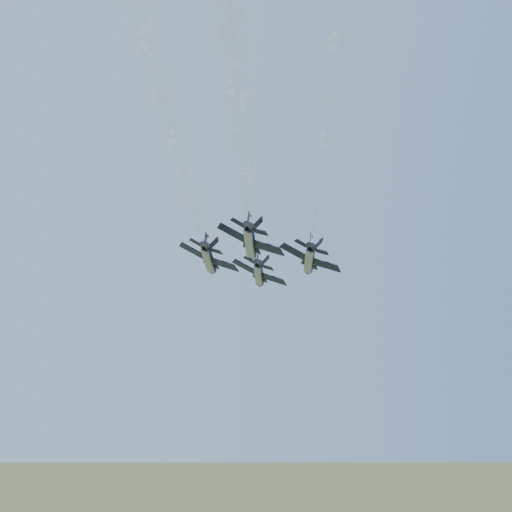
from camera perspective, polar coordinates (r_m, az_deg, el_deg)
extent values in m
cylinder|color=black|center=(125.69, 0.30, -1.58)|extent=(5.46, 11.91, 2.03)
cone|color=black|center=(132.61, 0.48, -2.22)|extent=(2.63, 2.82, 2.03)
ellipsoid|color=black|center=(128.73, 0.47, -1.67)|extent=(1.69, 2.38, 1.04)
cube|color=gray|center=(125.60, 0.18, -1.81)|extent=(4.48, 10.56, 0.95)
cube|color=black|center=(125.45, -0.99, -0.97)|extent=(4.77, 2.92, 2.41)
cube|color=orange|center=(126.94, -0.91, -1.08)|extent=(4.61, 0.37, 2.37)
cube|color=black|center=(124.57, 1.52, -2.12)|extent=(5.51, 5.07, 2.41)
cube|color=orange|center=(126.08, 1.56, -2.22)|extent=(3.94, 2.92, 2.37)
cube|color=black|center=(120.47, -0.66, -0.64)|extent=(2.25, 1.60, 1.13)
cube|color=black|center=(119.91, 0.94, -1.38)|extent=(2.56, 2.46, 1.13)
cube|color=black|center=(121.12, 0.09, -0.41)|extent=(1.02, 2.01, 2.32)
cube|color=black|center=(120.89, 0.74, -0.70)|extent=(2.22, 2.39, 1.77)
cylinder|color=black|center=(119.61, -0.07, -0.91)|extent=(1.57, 1.41, 1.31)
cylinder|color=black|center=(119.49, 0.27, -1.07)|extent=(1.57, 1.41, 1.31)
cylinder|color=black|center=(113.64, -4.18, -0.24)|extent=(5.46, 11.91, 2.03)
cone|color=black|center=(120.48, -3.73, -1.02)|extent=(2.63, 2.82, 2.03)
ellipsoid|color=black|center=(116.64, -3.87, -0.37)|extent=(1.69, 2.38, 1.04)
cube|color=gray|center=(113.56, -4.31, -0.49)|extent=(4.48, 10.56, 0.95)
cube|color=black|center=(113.66, -5.60, 0.44)|extent=(4.77, 2.92, 2.41)
cube|color=orange|center=(115.13, -5.46, 0.29)|extent=(4.61, 0.37, 2.37)
cube|color=black|center=(112.30, -2.88, -0.83)|extent=(5.51, 5.07, 2.41)
cube|color=orange|center=(113.78, -2.77, -0.96)|extent=(3.94, 2.92, 2.37)
cube|color=black|center=(108.66, -5.46, 0.86)|extent=(2.25, 1.60, 1.13)
cube|color=black|center=(107.78, -3.71, 0.05)|extent=(2.56, 2.46, 1.13)
cube|color=black|center=(109.18, -4.60, 1.12)|extent=(1.02, 2.01, 2.32)
cube|color=black|center=(108.83, -3.89, 0.79)|extent=(2.22, 2.39, 1.77)
cylinder|color=black|center=(107.69, -4.84, 0.58)|extent=(1.57, 1.41, 1.31)
cylinder|color=black|center=(107.50, -4.47, 0.41)|extent=(1.57, 1.41, 1.31)
cylinder|color=black|center=(114.20, 4.81, -0.29)|extent=(5.46, 11.91, 2.03)
cone|color=black|center=(121.11, 4.76, -1.06)|extent=(2.63, 2.82, 2.03)
ellipsoid|color=black|center=(117.27, 4.89, -0.42)|extent=(1.69, 2.38, 1.04)
cube|color=gray|center=(114.08, 4.69, -0.55)|extent=(4.48, 10.56, 0.95)
cube|color=black|center=(113.78, 3.41, 0.38)|extent=(4.77, 2.92, 2.41)
cube|color=orange|center=(115.27, 3.43, 0.24)|extent=(4.61, 0.37, 2.37)
cube|color=black|center=(113.28, 6.19, -0.88)|extent=(5.51, 5.07, 2.41)
cube|color=orange|center=(114.78, 6.18, -1.01)|extent=(3.94, 2.92, 2.37)
cube|color=black|center=(108.89, 3.97, 0.80)|extent=(2.25, 1.60, 1.13)
cube|color=black|center=(108.57, 5.76, -0.01)|extent=(2.56, 2.46, 1.13)
cube|color=black|center=(109.67, 4.77, 1.05)|extent=(1.02, 2.01, 2.32)
cube|color=black|center=(109.54, 5.49, 0.73)|extent=(2.22, 2.39, 1.77)
cylinder|color=black|center=(108.12, 4.66, 0.52)|extent=(1.57, 1.41, 1.31)
cylinder|color=black|center=(108.05, 5.04, 0.35)|extent=(1.57, 1.41, 1.31)
cylinder|color=black|center=(101.94, -0.48, 1.30)|extent=(5.46, 11.91, 2.03)
cone|color=black|center=(108.78, -0.21, 0.34)|extent=(2.63, 2.82, 2.03)
ellipsoid|color=black|center=(104.97, -0.24, 1.11)|extent=(1.69, 2.38, 1.04)
cube|color=gray|center=(101.83, -0.62, 1.01)|extent=(4.48, 10.56, 0.95)
cube|color=black|center=(101.82, -2.06, 2.05)|extent=(4.77, 2.92, 2.41)
cube|color=orange|center=(103.29, -1.96, 1.87)|extent=(4.61, 0.37, 2.37)
cube|color=black|center=(100.74, 1.02, 0.66)|extent=(5.51, 5.07, 2.41)
cube|color=orange|center=(102.23, 1.08, 0.49)|extent=(3.94, 2.92, 2.37)
cube|color=black|center=(96.87, -1.72, 2.61)|extent=(2.25, 1.60, 1.13)
cube|color=black|center=(96.17, 0.28, 1.71)|extent=(2.56, 2.46, 1.13)
cube|color=black|center=(97.52, -0.77, 2.89)|extent=(1.02, 2.01, 2.32)
cube|color=black|center=(97.24, 0.03, 2.53)|extent=(2.22, 2.39, 1.77)
cylinder|color=black|center=(95.96, -0.99, 2.32)|extent=(1.57, 1.41, 1.31)
cylinder|color=black|center=(95.81, -0.56, 2.12)|extent=(1.57, 1.41, 1.31)
cylinder|color=white|center=(111.05, -0.16, 0.05)|extent=(6.40, 17.57, 1.07)
cylinder|color=white|center=(94.62, -0.86, 2.49)|extent=(6.79, 17.69, 1.48)
cylinder|color=white|center=(78.46, -1.85, 5.94)|extent=(7.24, 17.83, 1.96)
cylinder|color=white|center=(62.76, -3.38, 11.16)|extent=(7.77, 17.99, 2.51)
cylinder|color=white|center=(99.23, -5.36, 1.78)|extent=(6.40, 17.57, 1.07)
cylinder|color=white|center=(83.18, -7.18, 4.90)|extent=(6.79, 17.69, 1.48)
cylinder|color=white|center=(67.61, -9.90, 9.46)|extent=(7.24, 17.83, 1.96)
cylinder|color=white|center=(52.96, -14.34, 16.61)|extent=(7.77, 17.99, 2.51)
cylinder|color=white|center=(99.63, 4.96, 1.71)|extent=(6.40, 17.57, 1.07)
cylinder|color=white|center=(83.32, 5.19, 4.81)|extent=(6.79, 17.69, 1.48)
cylinder|color=white|center=(67.37, 5.53, 9.40)|extent=(7.24, 17.83, 1.96)
cylinder|color=white|center=(52.13, 6.09, 16.75)|extent=(7.77, 17.99, 2.51)
cylinder|color=white|center=(87.54, -1.20, 3.84)|extent=(6.40, 17.57, 1.07)
cylinder|color=white|center=(71.54, -2.37, 7.93)|extent=(6.79, 17.69, 1.48)
cylinder|color=white|center=(56.16, -4.25, 14.32)|extent=(7.24, 17.83, 1.96)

